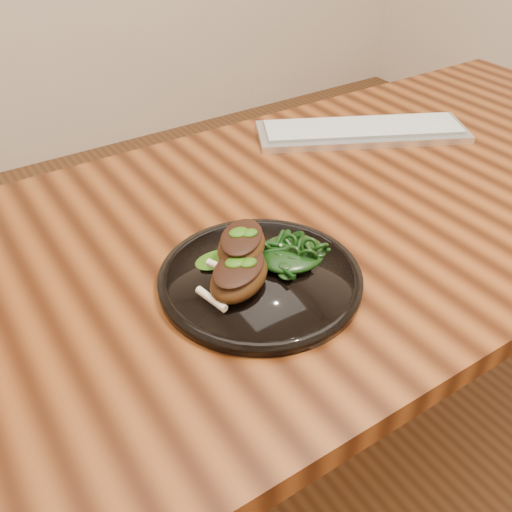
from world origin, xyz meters
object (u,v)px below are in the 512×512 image
(greens_heap, at_px, (291,250))
(desk, at_px, (365,226))
(lamb_chop_front, at_px, (239,275))
(keyboard, at_px, (362,131))
(plate, at_px, (260,278))

(greens_heap, bearing_deg, desk, 22.77)
(greens_heap, bearing_deg, lamb_chop_front, -171.00)
(lamb_chop_front, distance_m, keyboard, 0.61)
(plate, xyz_separation_m, greens_heap, (0.06, 0.01, 0.03))
(plate, xyz_separation_m, lamb_chop_front, (-0.04, -0.01, 0.03))
(desk, distance_m, lamb_chop_front, 0.41)
(desk, distance_m, keyboard, 0.26)
(lamb_chop_front, relative_size, keyboard, 0.29)
(plate, relative_size, lamb_chop_front, 2.23)
(desk, height_order, plate, plate)
(lamb_chop_front, bearing_deg, keyboard, 31.52)
(desk, relative_size, keyboard, 3.38)
(desk, height_order, keyboard, keyboard)
(lamb_chop_front, xyz_separation_m, greens_heap, (0.10, 0.02, -0.01))
(plate, distance_m, keyboard, 0.57)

